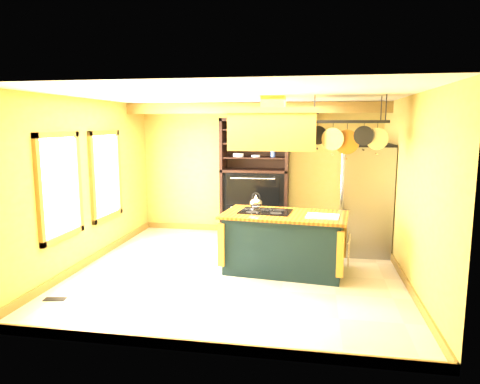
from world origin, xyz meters
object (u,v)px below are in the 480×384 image
(kitchen_island, at_px, (284,242))
(refrigerator, at_px, (365,201))
(hutch, at_px, (255,191))
(range_hood, at_px, (273,128))
(pot_rack, at_px, (348,129))

(kitchen_island, xyz_separation_m, refrigerator, (1.35, 1.31, 0.46))
(kitchen_island, height_order, hutch, hutch)
(range_hood, height_order, refrigerator, range_hood)
(range_hood, distance_m, hutch, 2.55)
(hutch, bearing_deg, range_hood, -75.37)
(pot_rack, bearing_deg, hutch, 128.21)
(hutch, bearing_deg, pot_rack, -51.79)
(range_hood, height_order, hutch, range_hood)
(refrigerator, height_order, hutch, hutch)
(kitchen_island, height_order, refrigerator, refrigerator)
(kitchen_island, bearing_deg, hutch, 115.70)
(range_hood, relative_size, refrigerator, 0.71)
(range_hood, bearing_deg, pot_rack, 0.65)
(pot_rack, bearing_deg, refrigerator, 71.06)
(refrigerator, relative_size, hutch, 0.79)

